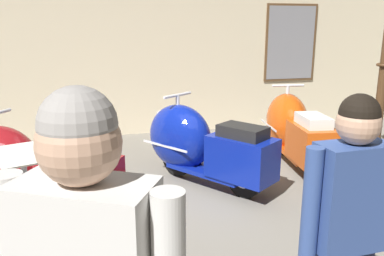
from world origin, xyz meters
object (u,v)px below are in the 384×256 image
visitor_0 (348,223)px  info_stanchion (30,226)px  scooter_0 (25,171)px  scooter_1 (197,144)px  scooter_2 (293,128)px

visitor_0 → info_stanchion: visitor_0 is taller
scooter_0 → visitor_0: 3.11m
scooter_0 → info_stanchion: bearing=131.6°
visitor_0 → info_stanchion: (-1.72, 1.31, -0.47)m
scooter_0 → scooter_1: 1.94m
scooter_1 → info_stanchion: scooter_1 is taller
scooter_0 → visitor_0: bearing=160.2°
scooter_0 → scooter_2: bearing=-133.4°
scooter_1 → info_stanchion: bearing=97.3°
scooter_0 → scooter_1: (1.89, 0.46, 0.01)m
scooter_1 → visitor_0: 2.91m
scooter_0 → visitor_0: size_ratio=1.09×
scooter_1 → scooter_2: scooter_1 is taller
scooter_0 → info_stanchion: 1.12m
scooter_2 → visitor_0: (-1.49, -3.30, 0.43)m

